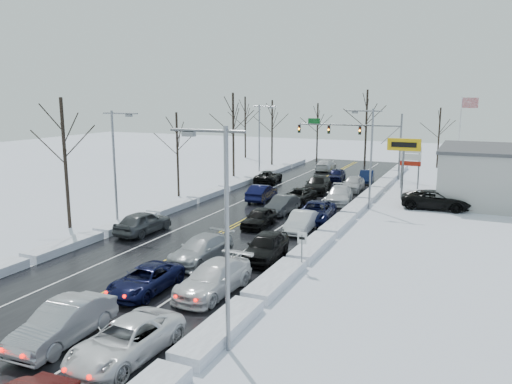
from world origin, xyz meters
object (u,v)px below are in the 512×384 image
at_px(flagpole, 461,131).
at_px(oncoming_car_0, 262,201).
at_px(tires_plus_sign, 404,149).
at_px(traffic_signal_mast, 359,133).

xyz_separation_m(flagpole, oncoming_car_0, (-17.04, -20.54, -5.93)).
xyz_separation_m(tires_plus_sign, oncoming_car_0, (-12.37, -6.53, -4.99)).
bearing_deg(traffic_signal_mast, oncoming_car_0, -106.01).
bearing_deg(traffic_signal_mast, flagpole, 9.73).
bearing_deg(flagpole, traffic_signal_mast, -170.27).
bearing_deg(tires_plus_sign, oncoming_car_0, -152.16).
height_order(flagpole, oncoming_car_0, flagpole).
bearing_deg(oncoming_car_0, tires_plus_sign, -155.40).
height_order(traffic_signal_mast, flagpole, flagpole).
relative_size(traffic_signal_mast, oncoming_car_0, 2.73).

